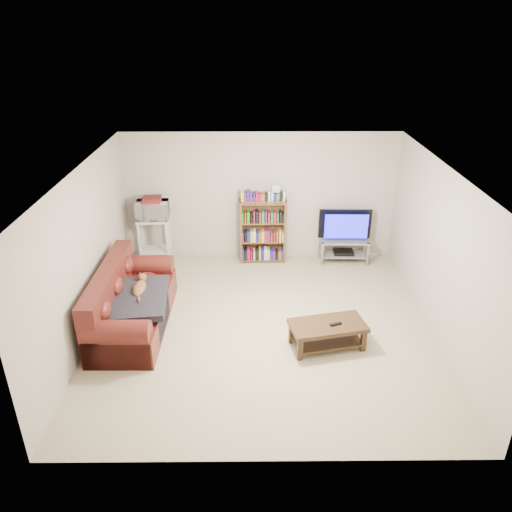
{
  "coord_description": "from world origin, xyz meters",
  "views": [
    {
      "loc": [
        -0.16,
        -6.28,
        4.23
      ],
      "look_at": [
        -0.1,
        0.4,
        1.0
      ],
      "focal_mm": 35.0,
      "sensor_mm": 36.0,
      "label": 1
    }
  ],
  "objects_px": {
    "bookshelf": "(263,230)",
    "tv_stand": "(344,246)",
    "sofa": "(128,306)",
    "coffee_table": "(327,331)"
  },
  "relations": [
    {
      "from": "sofa",
      "to": "tv_stand",
      "type": "relative_size",
      "value": 2.39
    },
    {
      "from": "sofa",
      "to": "bookshelf",
      "type": "xyz_separation_m",
      "value": [
        2.05,
        2.19,
        0.31
      ]
    },
    {
      "from": "tv_stand",
      "to": "bookshelf",
      "type": "height_order",
      "value": "bookshelf"
    },
    {
      "from": "bookshelf",
      "to": "coffee_table",
      "type": "bearing_deg",
      "value": -74.13
    },
    {
      "from": "tv_stand",
      "to": "bookshelf",
      "type": "relative_size",
      "value": 0.74
    },
    {
      "from": "tv_stand",
      "to": "bookshelf",
      "type": "bearing_deg",
      "value": 179.55
    },
    {
      "from": "sofa",
      "to": "bookshelf",
      "type": "bearing_deg",
      "value": 47.41
    },
    {
      "from": "sofa",
      "to": "coffee_table",
      "type": "height_order",
      "value": "sofa"
    },
    {
      "from": "bookshelf",
      "to": "tv_stand",
      "type": "bearing_deg",
      "value": -2.97
    },
    {
      "from": "coffee_table",
      "to": "bookshelf",
      "type": "relative_size",
      "value": 0.92
    }
  ]
}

